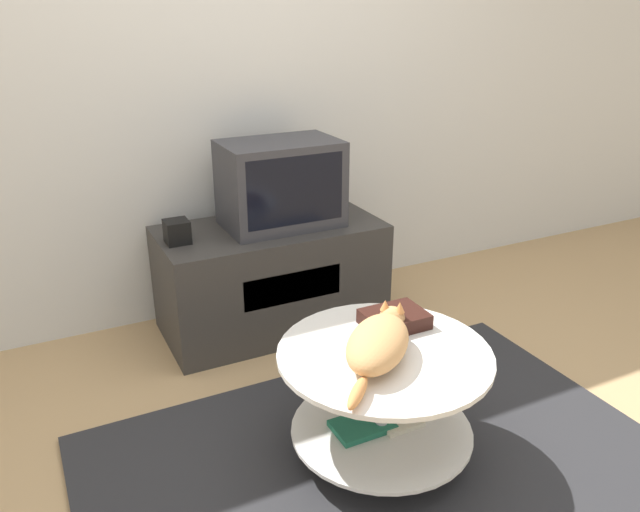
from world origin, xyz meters
TOP-DOWN VIEW (x-y plane):
  - ground_plane at (0.00, 0.00)m, footprint 12.00×12.00m
  - wall_back at (0.00, 1.54)m, footprint 8.00×0.05m
  - rug at (0.00, 0.00)m, footprint 2.05×1.36m
  - tv_stand at (0.06, 1.18)m, footprint 1.09×0.54m
  - tv at (0.13, 1.18)m, footprint 0.55×0.36m
  - speaker at (-0.39, 1.16)m, footprint 0.11×0.11m
  - coffee_table at (0.02, 0.05)m, footprint 0.74×0.74m
  - dvd_box at (0.15, 0.19)m, footprint 0.22×0.17m
  - cat at (-0.02, 0.02)m, footprint 0.44×0.44m

SIDE VIEW (x-z plane):
  - ground_plane at x=0.00m, z-range 0.00..0.00m
  - rug at x=0.00m, z-range 0.00..0.02m
  - tv_stand at x=0.06m, z-range 0.00..0.54m
  - coffee_table at x=0.02m, z-range 0.08..0.51m
  - dvd_box at x=0.15m, z-range 0.45..0.51m
  - cat at x=-0.02m, z-range 0.45..0.58m
  - speaker at x=-0.39m, z-range 0.54..0.65m
  - tv at x=0.13m, z-range 0.54..0.95m
  - wall_back at x=0.00m, z-range 0.00..2.60m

